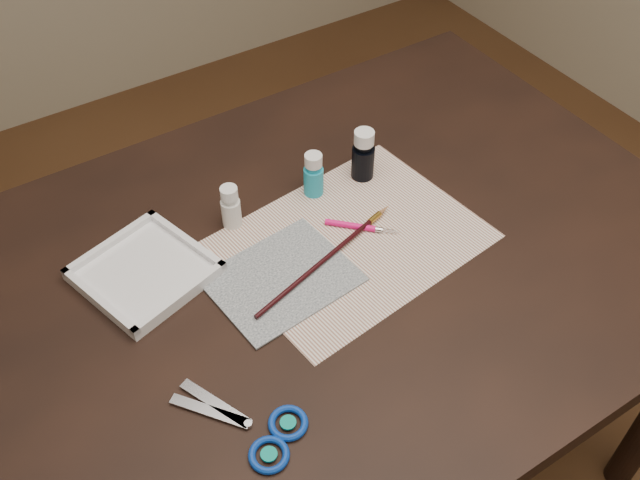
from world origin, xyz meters
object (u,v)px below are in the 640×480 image
paint_bottle_cyan (314,174)px  palette_tray (145,271)px  paper (352,240)px  paint_bottle_navy (363,155)px  canvas (282,279)px  paint_bottle_white (231,206)px  scissors (233,423)px

paint_bottle_cyan → palette_tray: bearing=-176.2°
paper → paint_bottle_navy: paint_bottle_navy is taller
canvas → paper: bearing=5.2°
paint_bottle_white → paint_bottle_cyan: 0.16m
paint_bottle_navy → paint_bottle_cyan: bearing=174.7°
paint_bottle_navy → palette_tray: bearing=-178.3°
palette_tray → canvas: bearing=-35.0°
paper → palette_tray: (-0.32, 0.11, 0.01)m
canvas → scissors: 0.26m
canvas → palette_tray: 0.22m
scissors → palette_tray: 0.31m
canvas → paint_bottle_white: size_ratio=2.68×
paper → canvas: canvas is taller
paint_bottle_white → paint_bottle_cyan: (0.16, -0.01, 0.00)m
paper → paint_bottle_navy: 0.17m
canvas → paint_bottle_navy: bearing=28.6°
scissors → palette_tray: size_ratio=1.14×
paint_bottle_navy → paper: bearing=-131.0°
canvas → scissors: (-0.18, -0.19, 0.00)m
canvas → palette_tray: bearing=145.0°
paint_bottle_white → paint_bottle_cyan: paint_bottle_cyan is taller
paper → paint_bottle_white: 0.21m
canvas → paint_bottle_cyan: paint_bottle_cyan is taller
paint_bottle_navy → scissors: 0.55m
canvas → palette_tray: (-0.18, 0.13, 0.01)m
palette_tray → paper: bearing=-19.2°
paper → scissors: size_ratio=1.96×
paint_bottle_white → paper: bearing=-43.3°
paper → palette_tray: size_ratio=2.24×
canvas → paint_bottle_navy: paint_bottle_navy is taller
palette_tray → paint_bottle_navy: bearing=1.7°
paint_bottle_navy → scissors: bearing=-143.4°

